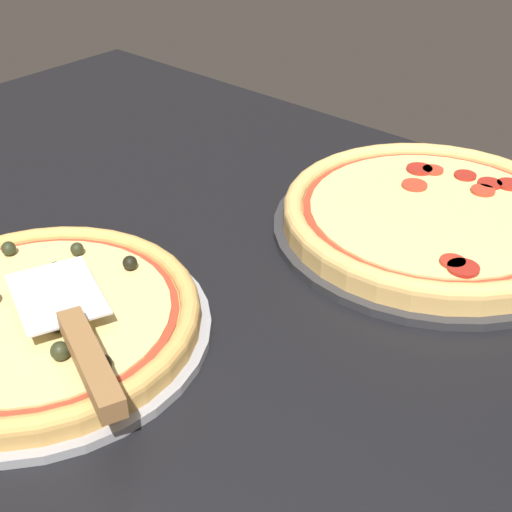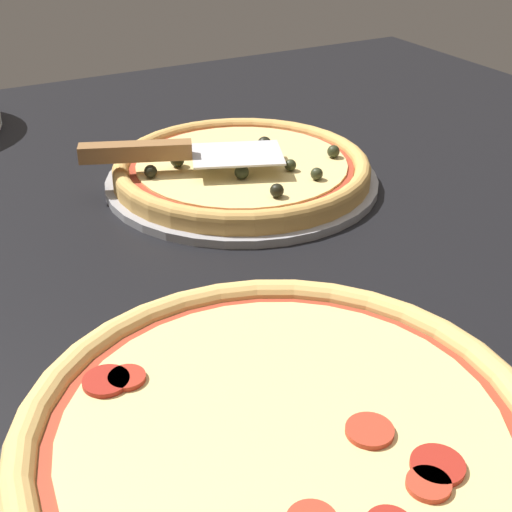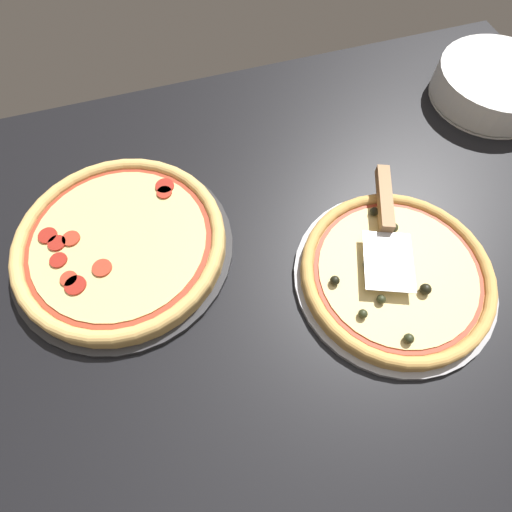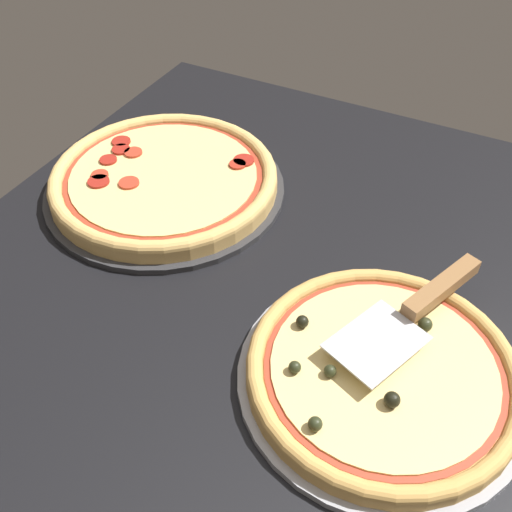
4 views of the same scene
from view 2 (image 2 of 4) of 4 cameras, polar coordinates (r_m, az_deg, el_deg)
ground_plane at (r=89.88cm, az=2.47°, el=4.17°), size 128.77×123.37×3.60cm
pizza_pan_front at (r=90.81cm, az=-1.13°, el=6.06°), size 34.29×34.29×1.00cm
pizza_front at (r=90.08cm, az=-1.13°, el=7.10°), size 32.24×32.24×3.80cm
pizza_pan_back at (r=51.01cm, az=2.07°, el=-15.85°), size 38.99×38.99×1.00cm
pizza_back at (r=49.48cm, az=2.13°, el=-14.12°), size 36.65×36.65×3.25cm
serving_spatula at (r=86.63cm, az=-7.49°, el=8.24°), size 24.34×13.73×2.00cm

